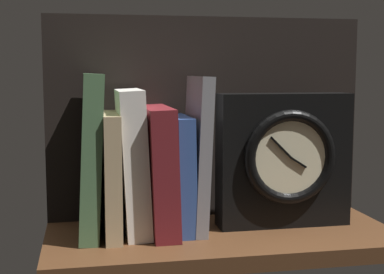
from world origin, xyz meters
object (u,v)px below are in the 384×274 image
object	(u,v)px
book_green_romantic	(91,155)
book_tan_shortstories	(111,174)
book_white_catcher	(133,162)
framed_clock	(285,159)
book_maroon_dawkins	(159,170)
book_blue_modern	(181,173)
book_gray_chess	(197,154)

from	to	relation	value
book_green_romantic	book_tan_shortstories	bearing A→B (deg)	0.00
book_green_romantic	book_white_catcher	bearing A→B (deg)	0.00
book_white_catcher	book_green_romantic	bearing A→B (deg)	180.00
book_white_catcher	framed_clock	size ratio (longest dim) A/B	1.03
book_maroon_dawkins	book_blue_modern	distance (cm)	3.66
book_maroon_dawkins	book_gray_chess	bearing A→B (deg)	0.00
book_maroon_dawkins	book_tan_shortstories	bearing A→B (deg)	180.00
book_green_romantic	framed_clock	distance (cm)	31.37
book_green_romantic	book_maroon_dawkins	bearing A→B (deg)	0.00
book_blue_modern	book_gray_chess	distance (cm)	4.08
book_maroon_dawkins	framed_clock	size ratio (longest dim) A/B	0.91
book_maroon_dawkins	book_white_catcher	bearing A→B (deg)	180.00
book_tan_shortstories	book_maroon_dawkins	world-z (taller)	book_maroon_dawkins
book_green_romantic	book_gray_chess	xyz separation A→B (cm)	(16.86, 0.00, -0.21)
framed_clock	book_white_catcher	bearing A→B (deg)	177.92
book_tan_shortstories	book_white_catcher	size ratio (longest dim) A/B	0.84
book_maroon_dawkins	book_blue_modern	xyz separation A→B (cm)	(3.59, 0.00, -0.74)
book_gray_chess	framed_clock	size ratio (longest dim) A/B	1.13
book_tan_shortstories	book_blue_modern	xyz separation A→B (cm)	(11.22, 0.00, -0.31)
book_maroon_dawkins	book_gray_chess	distance (cm)	6.64
book_tan_shortstories	book_blue_modern	bearing A→B (deg)	0.00
book_tan_shortstories	framed_clock	distance (cm)	28.35
book_maroon_dawkins	framed_clock	world-z (taller)	framed_clock
book_white_catcher	book_maroon_dawkins	distance (cm)	4.40
framed_clock	book_green_romantic	bearing A→B (deg)	178.35
book_gray_chess	framed_clock	bearing A→B (deg)	-3.57
book_tan_shortstories	book_white_catcher	distance (cm)	3.90
book_tan_shortstories	framed_clock	size ratio (longest dim) A/B	0.87
book_white_catcher	book_gray_chess	bearing A→B (deg)	0.00
book_blue_modern	framed_clock	world-z (taller)	framed_clock
book_tan_shortstories	book_gray_chess	distance (cm)	14.10
book_green_romantic	book_blue_modern	bearing A→B (deg)	0.00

